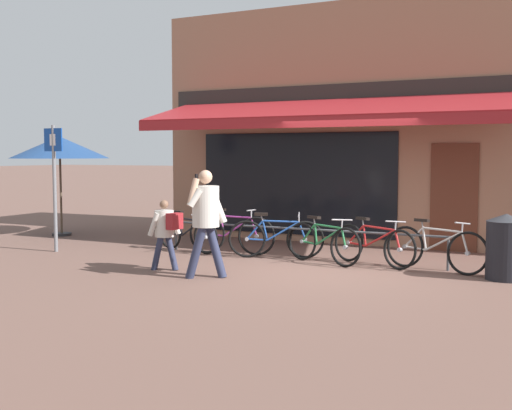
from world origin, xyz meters
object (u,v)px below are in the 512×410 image
at_px(bicycle_red, 373,244).
at_px(pedestrian_adult, 206,213).
at_px(parking_sign, 54,175).
at_px(litter_bin, 505,247).
at_px(bicycle_black, 187,234).
at_px(pedestrian_child, 166,227).
at_px(bicycle_silver, 435,248).
at_px(cafe_parasol, 60,148).
at_px(bicycle_purple, 231,234).
at_px(bicycle_green, 323,243).
at_px(bicycle_blue, 276,238).

xyz_separation_m(bicycle_red, pedestrian_adult, (-1.97, -2.24, 0.64)).
bearing_deg(parking_sign, litter_bin, 6.31).
distance_m(bicycle_black, pedestrian_child, 2.06).
height_order(bicycle_silver, cafe_parasol, cafe_parasol).
height_order(bicycle_purple, cafe_parasol, cafe_parasol).
bearing_deg(pedestrian_child, pedestrian_adult, 172.29).
height_order(bicycle_silver, pedestrian_adult, pedestrian_adult).
bearing_deg(parking_sign, pedestrian_adult, -13.96).
relative_size(bicycle_green, pedestrian_adult, 0.95).
xyz_separation_m(bicycle_silver, parking_sign, (-7.00, -1.19, 1.12)).
distance_m(bicycle_green, cafe_parasol, 7.07).
distance_m(bicycle_green, bicycle_red, 0.86).
distance_m(litter_bin, parking_sign, 8.20).
relative_size(pedestrian_child, parking_sign, 0.48).
relative_size(bicycle_purple, pedestrian_adult, 1.02).
distance_m(litter_bin, cafe_parasol, 9.96).
xyz_separation_m(bicycle_blue, pedestrian_adult, (-0.17, -2.19, 0.63)).
relative_size(bicycle_blue, cafe_parasol, 0.72).
bearing_deg(bicycle_red, bicycle_black, -154.35).
xyz_separation_m(bicycle_purple, pedestrian_child, (-0.14, -1.96, 0.32)).
xyz_separation_m(bicycle_blue, pedestrian_child, (-1.08, -1.92, 0.33)).
bearing_deg(litter_bin, bicycle_red, 170.51).
distance_m(bicycle_green, bicycle_silver, 1.88).
bearing_deg(bicycle_red, bicycle_blue, -154.20).
xyz_separation_m(bicycle_red, pedestrian_child, (-2.88, -1.98, 0.35)).
bearing_deg(bicycle_blue, pedestrian_child, -140.83).
xyz_separation_m(bicycle_black, litter_bin, (5.81, -0.25, 0.15)).
relative_size(bicycle_green, litter_bin, 1.59).
bearing_deg(litter_bin, pedestrian_child, -162.13).
xyz_separation_m(bicycle_red, parking_sign, (-5.95, -1.25, 1.14)).
distance_m(pedestrian_adult, cafe_parasol, 6.47).
distance_m(bicycle_silver, cafe_parasol, 8.88).
xyz_separation_m(bicycle_blue, cafe_parasol, (-5.84, 0.75, 1.67)).
bearing_deg(bicycle_purple, bicycle_blue, -11.59).
distance_m(bicycle_purple, bicycle_red, 2.74).
xyz_separation_m(bicycle_purple, litter_bin, (4.88, -0.34, 0.11)).
bearing_deg(bicycle_silver, bicycle_purple, -164.06).
bearing_deg(bicycle_silver, bicycle_black, -162.86).
relative_size(bicycle_red, litter_bin, 1.67).
distance_m(pedestrian_adult, litter_bin, 4.55).
relative_size(bicycle_black, bicycle_blue, 0.98).
relative_size(bicycle_purple, cafe_parasol, 0.74).
distance_m(bicycle_black, bicycle_green, 2.84).
xyz_separation_m(pedestrian_child, litter_bin, (5.02, 1.62, -0.20)).
distance_m(bicycle_blue, bicycle_red, 1.80).
relative_size(bicycle_blue, parking_sign, 0.68).
height_order(bicycle_red, parking_sign, parking_sign).
distance_m(bicycle_blue, pedestrian_child, 2.23).
height_order(bicycle_black, pedestrian_adult, pedestrian_adult).
bearing_deg(bicycle_silver, pedestrian_child, -137.40).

